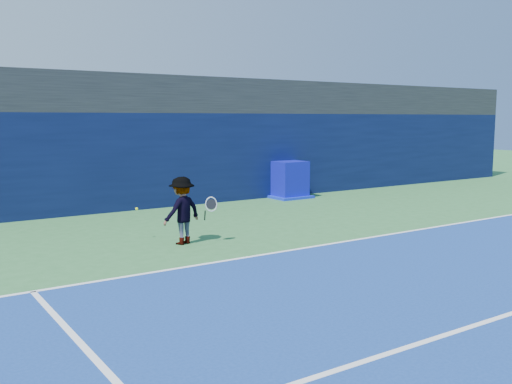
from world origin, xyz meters
The scene contains 8 objects.
ground centered at (0.00, 0.00, 0.00)m, with size 80.00×80.00×0.00m, color #316E37.
baseline centered at (0.00, 3.00, 0.01)m, with size 24.00×0.10×0.01m, color white.
service_line centered at (0.00, -2.00, 0.01)m, with size 24.00×0.10×0.01m, color white.
stadium_band centered at (0.00, 11.50, 3.60)m, with size 36.00×3.00×1.20m, color #222227.
back_wall_assembly centered at (0.00, 10.50, 1.50)m, with size 36.00×1.03×3.00m.
equipment_cart centered at (5.28, 9.68, 0.60)m, with size 1.38×1.38×1.32m.
tennis_player centered at (-1.32, 4.91, 0.77)m, with size 1.28×0.81×1.54m.
tennis_ball centered at (-2.03, 5.84, 0.75)m, with size 0.07×0.07×0.07m.
Camera 1 is at (-6.99, -6.59, 2.84)m, focal length 40.00 mm.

